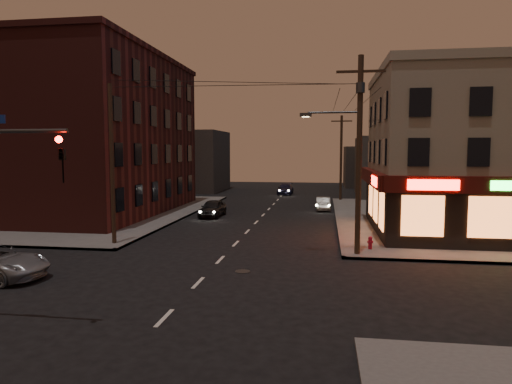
% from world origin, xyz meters
% --- Properties ---
extents(ground, '(120.00, 120.00, 0.00)m').
position_xyz_m(ground, '(0.00, 0.00, 0.00)').
color(ground, black).
rests_on(ground, ground).
extents(sidewalk_ne, '(24.00, 28.00, 0.15)m').
position_xyz_m(sidewalk_ne, '(18.00, 19.00, 0.07)').
color(sidewalk_ne, '#514F4C').
rests_on(sidewalk_ne, ground).
extents(sidewalk_nw, '(24.00, 28.00, 0.15)m').
position_xyz_m(sidewalk_nw, '(-18.00, 19.00, 0.07)').
color(sidewalk_nw, '#514F4C').
rests_on(sidewalk_nw, ground).
extents(pizza_building, '(15.85, 12.85, 10.50)m').
position_xyz_m(pizza_building, '(15.93, 13.43, 5.35)').
color(pizza_building, gray).
rests_on(pizza_building, sidewalk_ne).
extents(brick_apartment, '(12.00, 20.00, 13.00)m').
position_xyz_m(brick_apartment, '(-14.50, 19.00, 6.65)').
color(brick_apartment, '#4B1B18').
rests_on(brick_apartment, sidewalk_nw).
extents(bg_building_ne_a, '(10.00, 12.00, 7.00)m').
position_xyz_m(bg_building_ne_a, '(14.00, 38.00, 3.50)').
color(bg_building_ne_a, '#3F3D3A').
rests_on(bg_building_ne_a, ground).
extents(bg_building_nw, '(9.00, 10.00, 8.00)m').
position_xyz_m(bg_building_nw, '(-13.00, 42.00, 4.00)').
color(bg_building_nw, '#3F3D3A').
rests_on(bg_building_nw, ground).
extents(bg_building_ne_b, '(8.00, 8.00, 6.00)m').
position_xyz_m(bg_building_ne_b, '(12.00, 52.00, 3.00)').
color(bg_building_ne_b, '#3F3D3A').
rests_on(bg_building_ne_b, ground).
extents(utility_pole_main, '(4.20, 0.44, 10.00)m').
position_xyz_m(utility_pole_main, '(6.68, 5.80, 5.76)').
color(utility_pole_main, '#382619').
rests_on(utility_pole_main, sidewalk_ne).
extents(utility_pole_far, '(0.26, 0.26, 9.00)m').
position_xyz_m(utility_pole_far, '(6.80, 32.00, 4.65)').
color(utility_pole_far, '#382619').
rests_on(utility_pole_far, sidewalk_ne).
extents(utility_pole_west, '(0.24, 0.24, 9.00)m').
position_xyz_m(utility_pole_west, '(-6.80, 6.50, 4.65)').
color(utility_pole_west, '#382619').
rests_on(utility_pole_west, sidewalk_nw).
extents(sedan_near, '(1.74, 4.13, 1.39)m').
position_xyz_m(sedan_near, '(-4.00, 18.48, 0.70)').
color(sedan_near, black).
rests_on(sedan_near, ground).
extents(sedan_mid, '(1.33, 3.59, 1.17)m').
position_xyz_m(sedan_mid, '(5.00, 24.00, 0.59)').
color(sedan_mid, slate).
rests_on(sedan_mid, ground).
extents(sedan_far, '(1.85, 4.45, 1.29)m').
position_xyz_m(sedan_far, '(0.27, 38.64, 0.64)').
color(sedan_far, black).
rests_on(sedan_far, ground).
extents(fire_hydrant, '(0.32, 0.32, 0.70)m').
position_xyz_m(fire_hydrant, '(7.57, 7.01, 0.53)').
color(fire_hydrant, maroon).
rests_on(fire_hydrant, sidewalk_ne).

